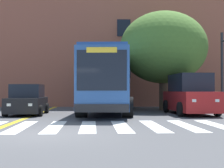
{
  "coord_description": "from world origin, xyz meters",
  "views": [
    {
      "loc": [
        1.93,
        -9.78,
        1.4
      ],
      "look_at": [
        2.55,
        8.35,
        1.73
      ],
      "focal_mm": 50.0,
      "sensor_mm": 36.0,
      "label": 1
    }
  ],
  "objects_px": {
    "city_bus": "(108,81)",
    "car_black_near_lane": "(27,101)",
    "car_silver_behind_bus": "(99,96)",
    "street_tree_curbside_large": "(163,48)",
    "car_red_far_lane": "(190,95)"
  },
  "relations": [
    {
      "from": "car_silver_behind_bus",
      "to": "street_tree_curbside_large",
      "type": "relative_size",
      "value": 0.68
    },
    {
      "from": "car_silver_behind_bus",
      "to": "city_bus",
      "type": "bearing_deg",
      "value": -86.3
    },
    {
      "from": "city_bus",
      "to": "car_black_near_lane",
      "type": "relative_size",
      "value": 3.03
    },
    {
      "from": "car_black_near_lane",
      "to": "car_red_far_lane",
      "type": "bearing_deg",
      "value": 0.79
    },
    {
      "from": "car_black_near_lane",
      "to": "street_tree_curbside_large",
      "type": "relative_size",
      "value": 0.51
    },
    {
      "from": "car_black_near_lane",
      "to": "car_red_far_lane",
      "type": "distance_m",
      "value": 9.2
    },
    {
      "from": "car_black_near_lane",
      "to": "car_red_far_lane",
      "type": "relative_size",
      "value": 0.74
    },
    {
      "from": "car_red_far_lane",
      "to": "car_silver_behind_bus",
      "type": "relative_size",
      "value": 1.03
    },
    {
      "from": "car_red_far_lane",
      "to": "car_silver_behind_bus",
      "type": "distance_m",
      "value": 12.75
    },
    {
      "from": "city_bus",
      "to": "car_black_near_lane",
      "type": "height_order",
      "value": "city_bus"
    },
    {
      "from": "city_bus",
      "to": "car_red_far_lane",
      "type": "bearing_deg",
      "value": -17.4
    },
    {
      "from": "city_bus",
      "to": "car_silver_behind_bus",
      "type": "relative_size",
      "value": 2.29
    },
    {
      "from": "car_black_near_lane",
      "to": "car_silver_behind_bus",
      "type": "height_order",
      "value": "car_silver_behind_bus"
    },
    {
      "from": "street_tree_curbside_large",
      "to": "car_silver_behind_bus",
      "type": "bearing_deg",
      "value": 119.66
    },
    {
      "from": "car_silver_behind_bus",
      "to": "street_tree_curbside_large",
      "type": "bearing_deg",
      "value": -60.34
    }
  ]
}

